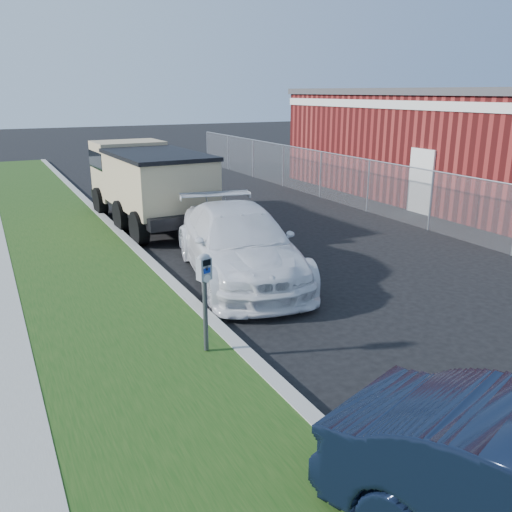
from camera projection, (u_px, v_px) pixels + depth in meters
name	position (u px, v px, depth m)	size (l,w,h in m)	color
ground	(343.00, 309.00, 10.52)	(120.00, 120.00, 0.00)	black
streetside	(26.00, 321.00, 9.81)	(6.12, 50.00, 0.15)	gray
chainlink_fence	(369.00, 176.00, 18.72)	(0.06, 30.06, 30.00)	slate
brick_building	(473.00, 141.00, 21.90)	(9.20, 14.20, 4.17)	maroon
parking_meter	(204.00, 281.00, 8.21)	(0.25, 0.20, 1.58)	#3F4247
white_wagon	(237.00, 243.00, 12.14)	(2.21, 5.42, 1.57)	white
dump_truck	(147.00, 180.00, 17.09)	(2.72, 6.32, 2.43)	black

